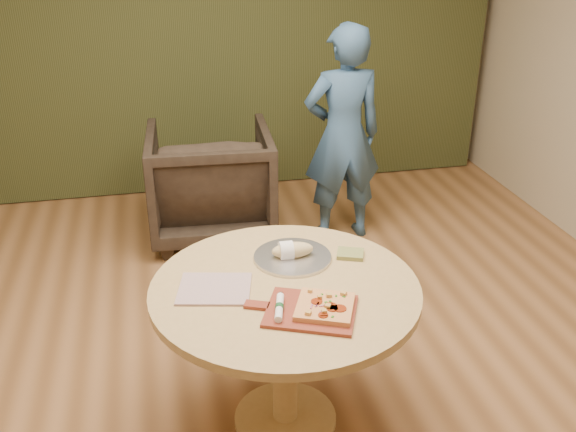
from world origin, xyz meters
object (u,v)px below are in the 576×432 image
(person_standing, at_px, (343,135))
(pizza_paddle, at_px, (308,311))
(cutlery_roll, at_px, (279,307))
(flatbread_pizza, at_px, (325,307))
(bread_roll, at_px, (291,250))
(serving_tray, at_px, (293,257))
(armchair, at_px, (211,177))
(pedestal_table, at_px, (285,313))

(person_standing, bearing_deg, pizza_paddle, 68.04)
(pizza_paddle, bearing_deg, cutlery_roll, -164.75)
(flatbread_pizza, bearing_deg, bread_roll, 94.90)
(bread_roll, xyz_separation_m, person_standing, (0.73, 1.60, -0.02))
(serving_tray, bearing_deg, armchair, 96.18)
(cutlery_roll, xyz_separation_m, serving_tray, (0.15, 0.42, -0.02))
(bread_roll, bearing_deg, serving_tray, 0.00)
(serving_tray, xyz_separation_m, bread_roll, (-0.01, -0.00, 0.04))
(serving_tray, relative_size, bread_roll, 1.84)
(cutlery_roll, bearing_deg, serving_tray, 85.22)
(pizza_paddle, xyz_separation_m, person_standing, (0.75, 2.03, 0.01))
(bread_roll, height_order, armchair, armchair)
(pedestal_table, relative_size, armchair, 1.29)
(pizza_paddle, height_order, armchair, armchair)
(serving_tray, bearing_deg, cutlery_roll, -109.31)
(serving_tray, xyz_separation_m, armchair, (-0.20, 1.82, -0.31))
(pedestal_table, height_order, flatbread_pizza, flatbread_pizza)
(pedestal_table, height_order, bread_roll, bread_roll)
(flatbread_pizza, xyz_separation_m, bread_roll, (-0.04, 0.45, 0.02))
(cutlery_roll, distance_m, bread_roll, 0.45)
(cutlery_roll, bearing_deg, pedestal_table, 86.55)
(pizza_paddle, bearing_deg, armchair, 117.25)
(person_standing, bearing_deg, pedestal_table, 64.56)
(pedestal_table, bearing_deg, serving_tray, 69.49)
(pizza_paddle, height_order, serving_tray, serving_tray)
(pizza_paddle, bearing_deg, person_standing, 92.80)
(cutlery_roll, relative_size, bread_roll, 1.02)
(flatbread_pizza, xyz_separation_m, person_standing, (0.69, 2.05, -0.01))
(bread_roll, bearing_deg, cutlery_roll, -108.23)
(bread_roll, bearing_deg, armchair, 95.91)
(flatbread_pizza, distance_m, bread_roll, 0.45)
(flatbread_pizza, distance_m, person_standing, 2.16)
(pedestal_table, xyz_separation_m, bread_roll, (0.07, 0.22, 0.18))
(pizza_paddle, bearing_deg, bread_roll, 109.77)
(bread_roll, relative_size, armchair, 0.22)
(cutlery_roll, xyz_separation_m, bread_roll, (0.14, 0.42, 0.01))
(cutlery_roll, height_order, bread_roll, bread_roll)
(flatbread_pizza, relative_size, cutlery_roll, 1.46)
(bread_roll, bearing_deg, person_standing, 65.48)
(flatbread_pizza, height_order, cutlery_roll, flatbread_pizza)
(flatbread_pizza, xyz_separation_m, serving_tray, (-0.03, 0.45, -0.02))
(armchair, bearing_deg, serving_tray, 99.66)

